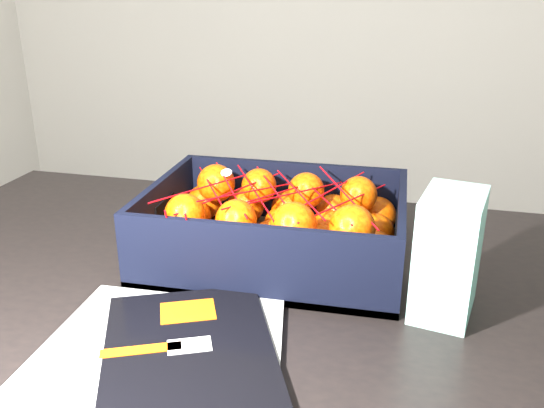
% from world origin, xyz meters
% --- Properties ---
extents(table, '(1.22, 0.83, 0.75)m').
position_xyz_m(table, '(-0.02, -0.31, 0.65)').
color(table, black).
rests_on(table, ground).
extents(magazine_stack, '(0.35, 0.34, 0.02)m').
position_xyz_m(magazine_stack, '(0.02, -0.54, 0.76)').
color(magazine_stack, '#B7B7B3').
rests_on(magazine_stack, table).
extents(produce_crate, '(0.42, 0.32, 0.12)m').
position_xyz_m(produce_crate, '(0.09, -0.24, 0.79)').
color(produce_crate, brown).
rests_on(produce_crate, table).
extents(clementine_heap, '(0.40, 0.30, 0.12)m').
position_xyz_m(clementine_heap, '(0.09, -0.24, 0.81)').
color(clementine_heap, '#DE4704').
rests_on(clementine_heap, produce_crate).
extents(mesh_net, '(0.35, 0.28, 0.09)m').
position_xyz_m(mesh_net, '(0.08, -0.25, 0.87)').
color(mesh_net, '#BE070E').
rests_on(mesh_net, clementine_heap).
extents(retail_carton, '(0.10, 0.13, 0.18)m').
position_xyz_m(retail_carton, '(0.36, -0.36, 0.84)').
color(retail_carton, white).
rests_on(retail_carton, table).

